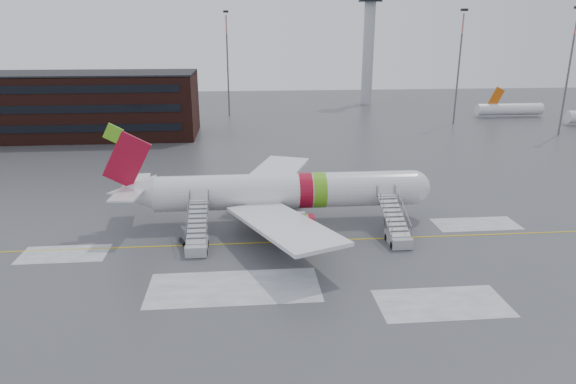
{
  "coord_description": "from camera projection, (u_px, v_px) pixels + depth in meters",
  "views": [
    {
      "loc": [
        -4.99,
        -47.84,
        20.19
      ],
      "look_at": [
        -0.41,
        2.76,
        4.0
      ],
      "focal_mm": 32.0,
      "sensor_mm": 36.0,
      "label": 1
    }
  ],
  "objects": [
    {
      "name": "uld_container",
      "position": [
        190.0,
        235.0,
        50.71
      ],
      "size": [
        2.28,
        1.99,
        1.55
      ],
      "color": "black",
      "rests_on": "ground"
    },
    {
      "name": "airstair_fwd",
      "position": [
        396.0,
        231.0,
        50.81
      ],
      "size": [
        2.05,
        7.7,
        3.48
      ],
      "color": "#A1A3A8",
      "rests_on": "ground"
    },
    {
      "name": "light_mast_far_n",
      "position": [
        227.0,
        57.0,
        121.09
      ],
      "size": [
        1.2,
        1.2,
        24.25
      ],
      "color": "#595B60",
      "rests_on": "ground"
    },
    {
      "name": "light_mast_far_e",
      "position": [
        570.0,
        64.0,
        98.29
      ],
      "size": [
        1.2,
        1.2,
        24.25
      ],
      "color": "#595B60",
      "rests_on": "ground"
    },
    {
      "name": "airliner",
      "position": [
        278.0,
        192.0,
        55.32
      ],
      "size": [
        35.03,
        32.97,
        11.18
      ],
      "color": "white",
      "rests_on": "ground"
    },
    {
      "name": "ground",
      "position": [
        295.0,
        238.0,
        51.95
      ],
      "size": [
        260.0,
        260.0,
        0.0
      ],
      "primitive_type": "plane",
      "color": "#494C4F",
      "rests_on": "ground"
    },
    {
      "name": "distant_aircraft",
      "position": [
        536.0,
        121.0,
        118.05
      ],
      "size": [
        35.0,
        18.0,
        8.0
      ],
      "primitive_type": null,
      "color": "#D8590C",
      "rests_on": "ground"
    },
    {
      "name": "control_tower",
      "position": [
        369.0,
        34.0,
        138.99
      ],
      "size": [
        6.4,
        6.4,
        30.0
      ],
      "color": "#B2B5BA",
      "rests_on": "ground"
    },
    {
      "name": "pushback_tug",
      "position": [
        288.0,
        232.0,
        51.62
      ],
      "size": [
        2.78,
        2.37,
        1.44
      ],
      "color": "black",
      "rests_on": "ground"
    },
    {
      "name": "airstair_aft",
      "position": [
        197.0,
        238.0,
        49.13
      ],
      "size": [
        2.05,
        7.7,
        3.48
      ],
      "color": "#A7AAAE",
      "rests_on": "ground"
    },
    {
      "name": "light_mast_far_ne",
      "position": [
        459.0,
        60.0,
        110.2
      ],
      "size": [
        1.2,
        1.2,
        24.25
      ],
      "color": "#595B60",
      "rests_on": "ground"
    },
    {
      "name": "terminal_building",
      "position": [
        32.0,
        105.0,
        98.38
      ],
      "size": [
        62.0,
        16.11,
        12.3
      ],
      "color": "#3F1E16",
      "rests_on": "ground"
    }
  ]
}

